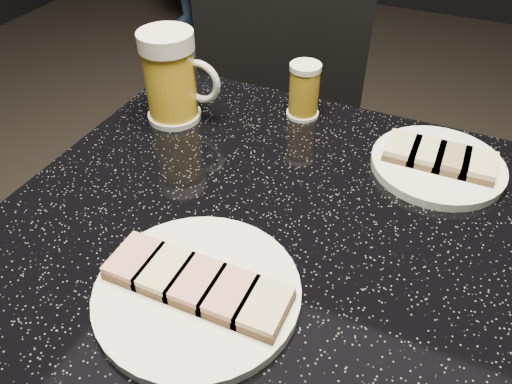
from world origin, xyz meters
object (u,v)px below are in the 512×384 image
Objects in this scene: plate_large at (198,292)px; beer_tumbler at (304,91)px; plate_small at (437,165)px; beer_mug at (172,77)px; table at (256,323)px; chair at (270,154)px.

beer_tumbler reaches higher than plate_large.
plate_small is 0.46m from beer_mug.
plate_small is at bearing 46.44° from table.
table is 0.41m from beer_tumbler.
beer_tumbler is at bearing 26.68° from beer_mug.
chair reaches higher than beer_tumbler.
table is at bearing -82.80° from beer_tumbler.
chair reaches higher than plate_large.
beer_mug is 1.61× the size of beer_tumbler.
plate_large is 2.49× the size of beer_tumbler.
plate_small is 0.23× the size of chair.
plate_small is 1.29× the size of beer_mug.
plate_large is 0.69m from chair.
beer_mug reaches higher than table.
plate_large is 1.54× the size of beer_mug.
chair is (-0.14, 0.18, -0.30)m from beer_tumbler.
table is 0.50m from chair.
plate_large is 0.43m from plate_small.
table is 4.75× the size of beer_mug.
beer_mug is 0.23m from beer_tumbler.
chair reaches higher than plate_small.
plate_large is 0.29m from table.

